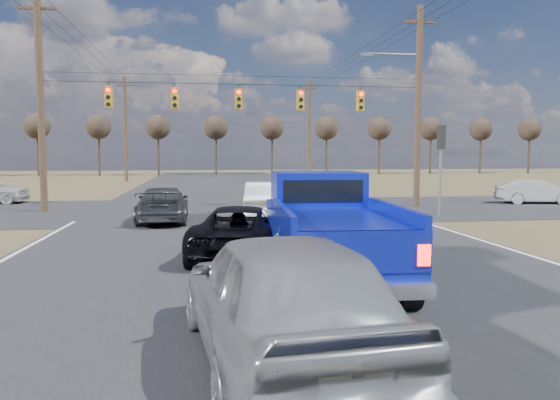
{
  "coord_description": "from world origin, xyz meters",
  "views": [
    {
      "loc": [
        -1.79,
        -8.33,
        2.73
      ],
      "look_at": [
        0.24,
        5.82,
        1.5
      ],
      "focal_mm": 35.0,
      "sensor_mm": 36.0,
      "label": 1
    }
  ],
  "objects": [
    {
      "name": "road_main",
      "position": [
        0.0,
        10.0,
        0.0
      ],
      "size": [
        14.0,
        120.0,
        0.02
      ],
      "primitive_type": "cube",
      "color": "#28282B",
      "rests_on": "ground"
    },
    {
      "name": "road_cross",
      "position": [
        0.0,
        18.0,
        0.0
      ],
      "size": [
        120.0,
        12.0,
        0.02
      ],
      "primitive_type": "cube",
      "color": "#28282B",
      "rests_on": "ground"
    },
    {
      "name": "silver_suv",
      "position": [
        -0.8,
        -1.59,
        0.91
      ],
      "size": [
        2.69,
        5.52,
        1.81
      ],
      "primitive_type": "imported",
      "rotation": [
        0.0,
        0.0,
        3.25
      ],
      "color": "gray",
      "rests_on": "ground"
    },
    {
      "name": "pickup_truck",
      "position": [
        0.81,
        2.85,
        1.11
      ],
      "size": [
        2.72,
        6.22,
        2.29
      ],
      "rotation": [
        0.0,
        0.0,
        -0.06
      ],
      "color": "black",
      "rests_on": "ground"
    },
    {
      "name": "black_suv",
      "position": [
        -0.8,
        5.95,
        0.68
      ],
      "size": [
        3.05,
        5.22,
        1.36
      ],
      "primitive_type": "imported",
      "rotation": [
        0.0,
        0.0,
        2.97
      ],
      "color": "black",
      "rests_on": "ground"
    },
    {
      "name": "utility_poles",
      "position": [
        0.0,
        17.0,
        5.23
      ],
      "size": [
        19.6,
        58.32,
        10.0
      ],
      "color": "#473323",
      "rests_on": "ground"
    },
    {
      "name": "cross_car_east_near",
      "position": [
        16.04,
        18.72,
        0.66
      ],
      "size": [
        2.06,
        4.18,
        1.32
      ],
      "primitive_type": "imported",
      "rotation": [
        0.0,
        0.0,
        1.4
      ],
      "color": "#B3B7BC",
      "rests_on": "ground"
    },
    {
      "name": "ground",
      "position": [
        0.0,
        0.0,
        0.0
      ],
      "size": [
        160.0,
        160.0,
        0.0
      ],
      "primitive_type": "plane",
      "color": "brown",
      "rests_on": "ground"
    },
    {
      "name": "treeline",
      "position": [
        0.0,
        26.96,
        5.7
      ],
      "size": [
        87.0,
        117.8,
        7.4
      ],
      "color": "#33261C",
      "rests_on": "ground"
    },
    {
      "name": "white_car_queue",
      "position": [
        0.8,
        12.86,
        0.81
      ],
      "size": [
        2.34,
        5.09,
        1.62
      ],
      "primitive_type": "imported",
      "rotation": [
        0.0,
        0.0,
        3.01
      ],
      "color": "silver",
      "rests_on": "ground"
    },
    {
      "name": "signal_gantry",
      "position": [
        0.5,
        17.79,
        5.06
      ],
      "size": [
        19.6,
        4.83,
        10.0
      ],
      "color": "#473323",
      "rests_on": "ground"
    },
    {
      "name": "dgrey_car_queue",
      "position": [
        -3.33,
        13.62,
        0.7
      ],
      "size": [
        2.01,
        4.83,
        1.39
      ],
      "primitive_type": "imported",
      "rotation": [
        0.0,
        0.0,
        3.15
      ],
      "color": "#313236",
      "rests_on": "ground"
    }
  ]
}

